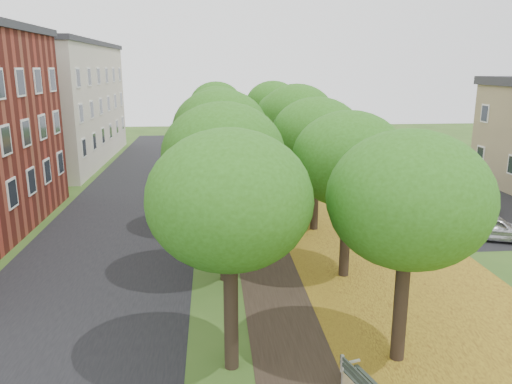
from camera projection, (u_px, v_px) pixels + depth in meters
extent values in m
plane|color=#2D4C19|center=(308.00, 363.00, 14.28)|extent=(120.00, 120.00, 0.00)
cube|color=black|center=(127.00, 217.00, 28.13)|extent=(8.00, 70.00, 0.01)
cube|color=black|center=(259.00, 214.00, 28.77)|extent=(3.20, 70.00, 0.01)
cube|color=#B59621|center=(344.00, 212.00, 29.20)|extent=(7.50, 70.00, 0.01)
cube|color=black|center=(474.00, 204.00, 30.90)|extent=(9.00, 16.00, 0.01)
cylinder|color=black|center=(231.00, 310.00, 13.67)|extent=(0.40, 0.40, 3.49)
ellipsoid|color=#275812|center=(230.00, 199.00, 12.90)|extent=(4.38, 4.38, 3.72)
cylinder|color=black|center=(225.00, 238.00, 19.46)|extent=(0.40, 0.40, 3.49)
ellipsoid|color=#275812|center=(224.00, 158.00, 18.69)|extent=(4.38, 4.38, 3.72)
cylinder|color=black|center=(221.00, 199.00, 25.26)|extent=(0.40, 0.40, 3.49)
ellipsoid|color=#275812|center=(220.00, 136.00, 24.49)|extent=(4.38, 4.38, 3.72)
cylinder|color=black|center=(219.00, 174.00, 31.06)|extent=(0.40, 0.40, 3.49)
ellipsoid|color=#275812|center=(218.00, 123.00, 30.29)|extent=(4.38, 4.38, 3.72)
cylinder|color=black|center=(218.00, 157.00, 36.86)|extent=(0.40, 0.40, 3.49)
ellipsoid|color=#275812|center=(217.00, 114.00, 36.09)|extent=(4.38, 4.38, 3.72)
cylinder|color=black|center=(217.00, 145.00, 42.65)|extent=(0.40, 0.40, 3.49)
ellipsoid|color=#275812|center=(216.00, 108.00, 41.88)|extent=(4.38, 4.38, 3.72)
cylinder|color=black|center=(401.00, 303.00, 14.08)|extent=(0.40, 0.40, 3.49)
ellipsoid|color=#275812|center=(409.00, 195.00, 13.31)|extent=(4.38, 4.38, 3.72)
cylinder|color=black|center=(345.00, 234.00, 19.88)|extent=(0.40, 0.40, 3.49)
ellipsoid|color=#275812|center=(349.00, 156.00, 19.11)|extent=(4.38, 4.38, 3.72)
cylinder|color=black|center=(315.00, 197.00, 25.67)|extent=(0.40, 0.40, 3.49)
ellipsoid|color=#275812|center=(317.00, 135.00, 24.90)|extent=(4.38, 4.38, 3.72)
cylinder|color=black|center=(296.00, 173.00, 31.47)|extent=(0.40, 0.40, 3.49)
ellipsoid|color=#275812|center=(296.00, 122.00, 30.70)|extent=(4.38, 4.38, 3.72)
cylinder|color=black|center=(282.00, 156.00, 37.27)|extent=(0.40, 0.40, 3.49)
ellipsoid|color=#275812|center=(283.00, 114.00, 36.50)|extent=(4.38, 4.38, 3.72)
cylinder|color=black|center=(273.00, 144.00, 43.07)|extent=(0.40, 0.40, 3.49)
ellipsoid|color=#275812|center=(273.00, 107.00, 42.30)|extent=(4.38, 4.38, 3.72)
cube|color=beige|center=(46.00, 105.00, 43.49)|extent=(10.00, 20.00, 10.00)
cube|color=#2D2D33|center=(40.00, 43.00, 42.22)|extent=(10.30, 20.30, 0.40)
cube|color=#252E26|center=(362.00, 381.00, 12.15)|extent=(0.61, 1.92, 0.29)
cube|color=silver|center=(351.00, 377.00, 13.21)|extent=(0.55, 0.22, 0.50)
cube|color=silver|center=(352.00, 362.00, 13.10)|extent=(0.50, 0.21, 0.04)
imported|color=#B7B7BC|center=(493.00, 227.00, 24.36)|extent=(3.94, 2.69, 1.25)
imported|color=maroon|center=(462.00, 201.00, 29.10)|extent=(3.94, 1.59, 1.27)
imported|color=#313136|center=(447.00, 202.00, 29.06)|extent=(4.58, 3.13, 1.23)
imported|color=silver|center=(420.00, 186.00, 32.80)|extent=(5.04, 3.60, 1.28)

